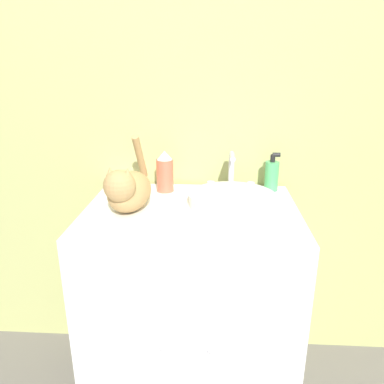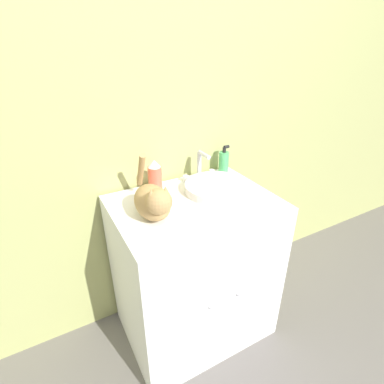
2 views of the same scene
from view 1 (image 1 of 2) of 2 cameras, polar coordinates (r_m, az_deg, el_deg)
wall_back at (r=1.62m, az=0.65°, el=14.99°), size 6.00×0.05×2.50m
vanity_cabinet at (r=1.59m, az=-0.08°, el=-17.03°), size 0.79×0.59×0.86m
sink_basin at (r=1.42m, az=6.19°, el=-1.19°), size 0.33×0.33×0.04m
faucet at (r=1.56m, az=6.00°, el=2.81°), size 0.20×0.12×0.17m
cat at (r=1.35m, az=-9.75°, el=0.45°), size 0.17×0.38×0.26m
soap_bottle at (r=1.59m, az=12.04°, el=2.53°), size 0.06×0.06×0.16m
spray_bottle at (r=1.55m, az=-4.16°, el=3.08°), size 0.07×0.07×0.17m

